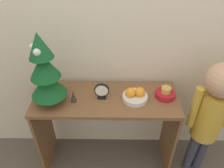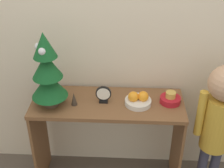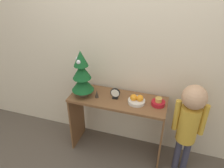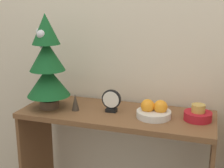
# 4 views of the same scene
# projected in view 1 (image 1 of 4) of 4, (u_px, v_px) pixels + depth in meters

# --- Properties ---
(back_wall) EXTENTS (7.00, 0.05, 2.50)m
(back_wall) POSITION_uv_depth(u_px,v_px,m) (106.00, 27.00, 1.60)
(back_wall) COLOR beige
(back_wall) RESTS_ON ground_plane
(console_table) EXTENTS (1.12, 0.42, 0.79)m
(console_table) POSITION_uv_depth(u_px,v_px,m) (106.00, 115.00, 1.79)
(console_table) COLOR brown
(console_table) RESTS_ON ground_plane
(mini_tree) EXTENTS (0.26, 0.26, 0.56)m
(mini_tree) POSITION_uv_depth(u_px,v_px,m) (45.00, 72.00, 1.48)
(mini_tree) COLOR #4C3828
(mini_tree) RESTS_ON console_table
(fruit_bowl) EXTENTS (0.19, 0.19, 0.10)m
(fruit_bowl) POSITION_uv_depth(u_px,v_px,m) (135.00, 95.00, 1.64)
(fruit_bowl) COLOR silver
(fruit_bowl) RESTS_ON console_table
(singing_bowl) EXTENTS (0.15, 0.15, 0.09)m
(singing_bowl) POSITION_uv_depth(u_px,v_px,m) (165.00, 94.00, 1.67)
(singing_bowl) COLOR #AD1923
(singing_bowl) RESTS_ON console_table
(desk_clock) EXTENTS (0.11, 0.04, 0.13)m
(desk_clock) POSITION_uv_depth(u_px,v_px,m) (102.00, 91.00, 1.63)
(desk_clock) COLOR black
(desk_clock) RESTS_ON console_table
(figurine) EXTENTS (0.04, 0.04, 0.10)m
(figurine) POSITION_uv_depth(u_px,v_px,m) (73.00, 96.00, 1.61)
(figurine) COLOR #382D23
(figurine) RESTS_ON console_table
(child_figure) EXTENTS (0.33, 0.25, 1.15)m
(child_figure) POSITION_uv_depth(u_px,v_px,m) (213.00, 109.00, 1.62)
(child_figure) COLOR #38384C
(child_figure) RESTS_ON ground_plane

